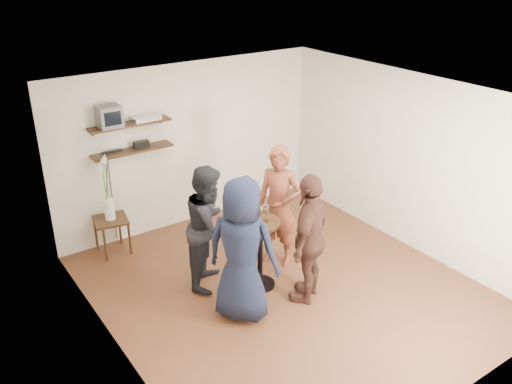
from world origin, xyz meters
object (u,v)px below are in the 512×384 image
at_px(crt_monitor, 109,116).
at_px(side_table, 111,224).
at_px(radio, 141,144).
at_px(person_navy, 242,250).
at_px(dvd_deck, 146,118).
at_px(person_dark, 210,226).
at_px(drinks_table, 260,245).
at_px(person_plaid, 279,207).
at_px(person_brown, 310,238).

xyz_separation_m(crt_monitor, side_table, (-0.21, -0.17, -1.55)).
height_order(radio, person_navy, person_navy).
distance_m(dvd_deck, person_dark, 1.97).
relative_size(crt_monitor, dvd_deck, 0.80).
height_order(drinks_table, person_navy, person_navy).
bearing_deg(person_plaid, side_table, -162.82).
bearing_deg(crt_monitor, side_table, -140.74).
relative_size(dvd_deck, side_table, 0.72).
bearing_deg(side_table, person_brown, -56.85).
bearing_deg(side_table, person_navy, -72.25).
bearing_deg(crt_monitor, person_brown, -62.04).
height_order(radio, side_table, radio).
bearing_deg(person_dark, side_table, 71.80).
bearing_deg(person_dark, drinks_table, -90.00).
distance_m(side_table, drinks_table, 2.34).
bearing_deg(dvd_deck, person_brown, -71.85).
relative_size(person_plaid, person_navy, 0.96).
bearing_deg(dvd_deck, person_plaid, -58.39).
relative_size(side_table, person_plaid, 0.32).
relative_size(dvd_deck, person_navy, 0.22).
bearing_deg(radio, person_dark, -84.81).
xyz_separation_m(radio, person_navy, (0.10, -2.51, -0.61)).
bearing_deg(drinks_table, dvd_deck, 103.93).
relative_size(radio, side_table, 0.40).
xyz_separation_m(radio, person_dark, (0.15, -1.67, -0.68)).
bearing_deg(person_navy, dvd_deck, -36.29).
bearing_deg(drinks_table, person_navy, -143.94).
relative_size(crt_monitor, side_table, 0.58).
xyz_separation_m(side_table, drinks_table, (1.29, -1.95, 0.16)).
distance_m(side_table, person_brown, 3.02).
bearing_deg(person_navy, side_table, -18.31).
distance_m(radio, side_table, 1.25).
bearing_deg(radio, dvd_deck, 0.00).
bearing_deg(radio, side_table, -164.98).
xyz_separation_m(radio, person_plaid, (1.20, -1.77, -0.64)).
height_order(crt_monitor, person_dark, crt_monitor).
height_order(radio, person_plaid, person_plaid).
relative_size(person_plaid, person_dark, 1.04).
xyz_separation_m(drinks_table, person_navy, (-0.54, -0.39, 0.29)).
height_order(person_plaid, person_brown, person_plaid).
bearing_deg(person_navy, person_brown, -136.94).
distance_m(dvd_deck, radio, 0.39).
xyz_separation_m(drinks_table, person_dark, (-0.48, 0.46, 0.22)).
bearing_deg(person_navy, crt_monitor, -24.06).
xyz_separation_m(drinks_table, person_plaid, (0.56, 0.35, 0.26)).
relative_size(drinks_table, person_plaid, 0.55).
relative_size(drinks_table, person_dark, 0.57).
bearing_deg(side_table, crt_monitor, 39.26).
height_order(dvd_deck, person_dark, dvd_deck).
bearing_deg(person_dark, radio, 48.67).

